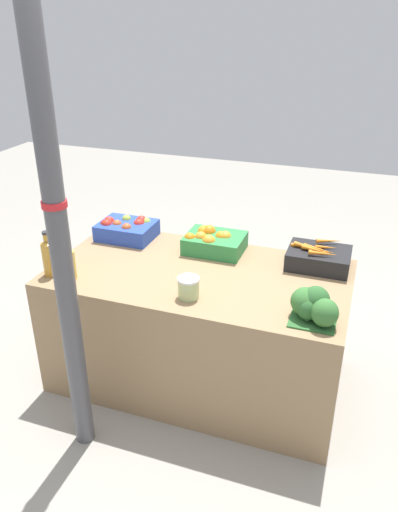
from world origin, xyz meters
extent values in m
plane|color=gray|center=(0.00, 0.00, 0.00)|extent=(10.00, 10.00, 0.00)
cube|color=#937551|center=(0.00, 0.00, 0.37)|extent=(1.70, 0.91, 0.75)
cylinder|color=#4C4C51|center=(-0.41, -0.69, 1.24)|extent=(0.10, 0.10, 2.49)
cylinder|color=red|center=(-0.41, -0.69, 1.35)|extent=(0.11, 0.11, 0.03)
cube|color=#2847B7|center=(-0.61, 0.30, 0.80)|extent=(0.36, 0.27, 0.10)
sphere|color=red|center=(-0.53, 0.32, 0.84)|extent=(0.07, 0.07, 0.07)
sphere|color=#9EBC42|center=(-0.50, 0.37, 0.84)|extent=(0.07, 0.07, 0.07)
sphere|color=red|center=(-0.74, 0.24, 0.85)|extent=(0.06, 0.06, 0.06)
sphere|color=#BC562D|center=(-0.57, 0.23, 0.85)|extent=(0.06, 0.06, 0.06)
sphere|color=#9EBC42|center=(-0.64, 0.36, 0.85)|extent=(0.06, 0.06, 0.06)
sphere|color=red|center=(-0.53, 0.36, 0.85)|extent=(0.08, 0.08, 0.08)
sphere|color=#BC562D|center=(-0.66, 0.27, 0.84)|extent=(0.06, 0.06, 0.06)
sphere|color=red|center=(-0.72, 0.24, 0.85)|extent=(0.07, 0.07, 0.07)
sphere|color=red|center=(-0.73, 0.29, 0.85)|extent=(0.07, 0.07, 0.07)
cube|color=#2D8442|center=(0.00, 0.30, 0.80)|extent=(0.36, 0.27, 0.10)
sphere|color=orange|center=(-0.09, 0.34, 0.84)|extent=(0.08, 0.08, 0.08)
sphere|color=orange|center=(-0.08, 0.25, 0.85)|extent=(0.07, 0.07, 0.07)
sphere|color=orange|center=(-0.01, 0.21, 0.85)|extent=(0.08, 0.08, 0.08)
sphere|color=orange|center=(0.04, 0.30, 0.84)|extent=(0.07, 0.07, 0.07)
sphere|color=orange|center=(-0.09, 0.36, 0.84)|extent=(0.07, 0.07, 0.07)
sphere|color=orange|center=(0.06, 0.31, 0.85)|extent=(0.08, 0.08, 0.08)
sphere|color=orange|center=(-0.14, 0.22, 0.84)|extent=(0.07, 0.07, 0.07)
sphere|color=orange|center=(-0.05, 0.34, 0.85)|extent=(0.09, 0.09, 0.09)
cube|color=black|center=(0.63, 0.30, 0.80)|extent=(0.36, 0.27, 0.10)
cone|color=orange|center=(0.61, 0.25, 0.87)|extent=(0.17, 0.07, 0.03)
cone|color=orange|center=(0.68, 0.40, 0.87)|extent=(0.15, 0.07, 0.02)
cone|color=orange|center=(0.65, 0.26, 0.86)|extent=(0.14, 0.05, 0.02)
cone|color=orange|center=(0.66, 0.21, 0.87)|extent=(0.17, 0.04, 0.03)
cone|color=orange|center=(0.67, 0.32, 0.86)|extent=(0.13, 0.05, 0.02)
cone|color=orange|center=(0.54, 0.30, 0.86)|extent=(0.15, 0.03, 0.02)
cone|color=orange|center=(0.62, 0.27, 0.87)|extent=(0.16, 0.07, 0.03)
cone|color=orange|center=(0.56, 0.28, 0.87)|extent=(0.15, 0.06, 0.03)
cube|color=#2D602D|center=(0.69, -0.30, 0.75)|extent=(0.22, 0.18, 0.01)
ellipsoid|color=#2D602D|center=(0.66, -0.30, 0.82)|extent=(0.11, 0.11, 0.12)
cylinder|color=#B2C693|center=(0.66, -0.30, 0.77)|extent=(0.03, 0.03, 0.02)
ellipsoid|color=#387033|center=(0.64, -0.27, 0.83)|extent=(0.15, 0.15, 0.14)
cylinder|color=#B2C693|center=(0.64, -0.27, 0.77)|extent=(0.03, 0.03, 0.02)
ellipsoid|color=#2D602D|center=(0.69, -0.26, 0.84)|extent=(0.14, 0.14, 0.15)
cylinder|color=#B2C693|center=(0.69, -0.26, 0.77)|extent=(0.03, 0.03, 0.02)
ellipsoid|color=#387033|center=(0.74, -0.33, 0.83)|extent=(0.13, 0.13, 0.14)
cylinder|color=#B2C693|center=(0.74, -0.33, 0.77)|extent=(0.03, 0.03, 0.02)
cylinder|color=gold|center=(-0.78, -0.31, 0.84)|extent=(0.07, 0.07, 0.19)
cone|color=gold|center=(-0.78, -0.31, 0.95)|extent=(0.07, 0.07, 0.02)
cylinder|color=gold|center=(-0.78, -0.31, 0.98)|extent=(0.03, 0.03, 0.04)
cylinder|color=#2D2D33|center=(-0.78, -0.31, 1.01)|extent=(0.04, 0.04, 0.01)
cylinder|color=gold|center=(-0.65, -0.31, 0.83)|extent=(0.07, 0.07, 0.17)
cone|color=gold|center=(-0.65, -0.31, 0.92)|extent=(0.07, 0.07, 0.02)
cylinder|color=gold|center=(-0.65, -0.31, 0.95)|extent=(0.03, 0.03, 0.04)
cylinder|color=#2D2D33|center=(-0.65, -0.31, 0.98)|extent=(0.04, 0.04, 0.01)
cylinder|color=#B2C684|center=(0.04, -0.29, 0.80)|extent=(0.11, 0.11, 0.10)
cylinder|color=white|center=(0.04, -0.29, 0.86)|extent=(0.12, 0.12, 0.01)
camera|label=1|loc=(0.84, -2.38, 2.09)|focal=35.00mm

